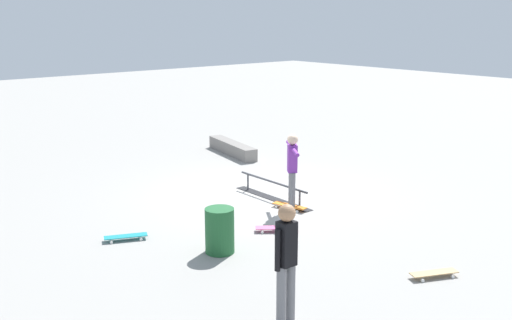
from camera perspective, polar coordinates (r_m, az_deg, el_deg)
The scene contains 10 objects.
ground_plane at distance 14.24m, azimuth 0.49°, elevation -3.31°, with size 60.00×60.00×0.00m, color gray.
grind_rail at distance 13.89m, azimuth 1.57°, elevation -2.95°, with size 2.44×0.29×0.43m.
skate_ledge at distance 18.32m, azimuth -2.25°, elevation 1.12°, with size 2.47×0.40×0.37m, color gray.
skater_main at distance 12.95m, azimuth 3.44°, elevation -0.59°, with size 1.15×0.83×1.67m.
skateboard_main at distance 13.22m, azimuth 3.19°, elevation -4.35°, with size 0.82×0.38×0.09m.
bystander_black_shirt at distance 8.17m, azimuth 2.88°, elevation -9.22°, with size 0.24×0.39×1.73m.
loose_skateboard_pink at distance 11.88m, azimuth 1.90°, elevation -6.43°, with size 0.66×0.75×0.09m.
loose_skateboard_natural at distance 10.32m, azimuth 16.48°, elevation -10.21°, with size 0.52×0.81×0.09m.
loose_skateboard_teal at distance 11.70m, azimuth -12.21°, elevation -7.08°, with size 0.51×0.81×0.09m.
trash_bin at distance 10.79m, azimuth -3.45°, elevation -6.68°, with size 0.52×0.52×0.82m, color #1E592D.
Camera 1 is at (-10.27, 8.94, 4.15)m, focal length 42.31 mm.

